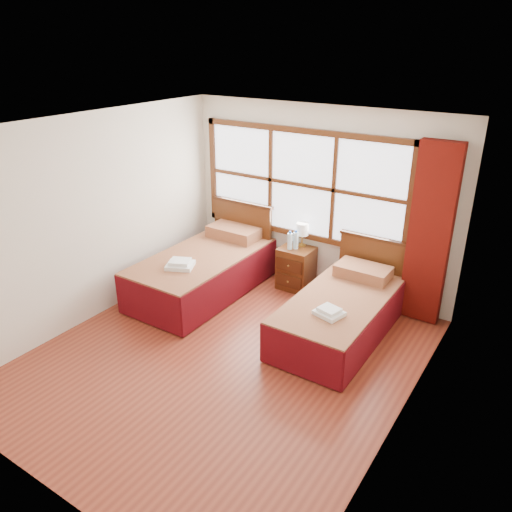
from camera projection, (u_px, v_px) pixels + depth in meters
The scene contains 15 objects.
floor at pixel (224, 358), 5.75m from camera, with size 4.50×4.50×0.00m, color brown.
ceiling at pixel (217, 128), 4.70m from camera, with size 4.50×4.50×0.00m, color white.
wall_back at pixel (318, 200), 6.95m from camera, with size 4.00×4.00×0.00m, color silver.
wall_left at pixel (93, 219), 6.23m from camera, with size 4.50×4.50×0.00m, color silver.
wall_right at pixel (410, 306), 4.23m from camera, with size 4.50×4.50×0.00m, color silver.
window at pixel (301, 184), 6.96m from camera, with size 3.16×0.06×1.56m.
curtain at pixel (430, 235), 6.09m from camera, with size 0.50×0.16×2.30m, color #5F0F09.
bed_left at pixel (205, 269), 7.14m from camera, with size 1.13×2.20×1.10m.
bed_right at pixel (341, 313), 6.10m from camera, with size 1.02×2.04×0.98m.
nightstand at pixel (296, 268), 7.24m from camera, with size 0.47×0.46×0.62m.
towels_left at pixel (180, 264), 6.60m from camera, with size 0.44×0.42×0.10m.
towels_right at pixel (329, 312), 5.59m from camera, with size 0.35×0.32×0.09m.
lamp at pixel (302, 230), 7.11m from camera, with size 0.18×0.18×0.35m.
bottle_near at pixel (290, 241), 7.04m from camera, with size 0.07×0.07×0.27m.
bottle_far at pixel (296, 240), 7.06m from camera, with size 0.07×0.07×0.28m.
Camera 1 is at (2.93, -3.80, 3.40)m, focal length 35.00 mm.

